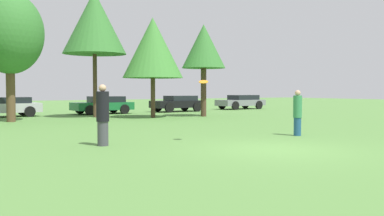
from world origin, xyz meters
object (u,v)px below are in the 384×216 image
Objects in this scene: person_thrower at (103,115)px; tree_2 at (94,23)px; frisbee at (203,82)px; parked_car_silver at (6,106)px; parked_car_grey at (241,101)px; tree_3 at (153,48)px; tree_1 at (10,34)px; person_catcher at (298,113)px; parked_car_green at (103,104)px; parked_car_black at (178,103)px; tree_4 at (204,47)px.

tree_2 reaches higher than person_thrower.
parked_car_silver is (-3.28, 17.00, -1.26)m from frisbee.
person_thrower is 16.17m from parked_car_silver.
parked_car_grey is (19.06, 0.74, 0.01)m from parked_car_silver.
frisbee is 12.51m from tree_3.
tree_1 is (-3.70, 12.48, 2.63)m from frisbee.
person_catcher is 5.37× the size of frisbee.
tree_2 reaches higher than tree_1.
person_thrower is 14.45m from tree_2.
frisbee is at bearing -95.29° from tree_2.
parked_car_green is (-0.94, 17.26, -0.19)m from person_catcher.
tree_3 reaches higher than parked_car_black.
parked_car_black is (12.67, 4.47, -3.88)m from tree_1.
tree_1 is (-0.67, 11.65, 3.64)m from person_thrower.
person_thrower reaches higher than parked_car_black.
parked_car_green is at bearing 0.54° from parked_car_grey.
frisbee is at bearing 5.20° from person_catcher.
tree_2 reaches higher than parked_car_grey.
tree_1 is at bearing -50.26° from person_catcher.
tree_3 is at bearing -37.39° from tree_2.
frisbee is 0.07× the size of parked_car_black.
parked_car_grey is (18.81, 16.91, -0.25)m from person_thrower.
frisbee is 0.07× the size of parked_car_silver.
parked_car_silver is 12.25m from parked_car_black.
parked_car_silver is 1.02× the size of parked_car_black.
person_catcher is at bearing 70.94° from parked_car_black.
parked_car_grey is at bearing -176.10° from parked_car_black.
tree_1 is 8.97m from parked_car_green.
person_catcher is at bearing -106.77° from tree_4.
parked_car_grey is at bearing 38.76° from tree_4.
tree_1 reaches higher than person_thrower.
tree_3 reaches higher than frisbee.
tree_1 is at bearing 106.53° from frisbee.
frisbee is 14.33m from tree_2.
parked_car_grey is (14.51, 3.98, -5.05)m from tree_2.
tree_4 is (10.33, 10.10, 3.42)m from person_thrower.
parked_car_green is (6.02, 16.18, -0.26)m from person_thrower.
parked_car_grey is at bearing 50.74° from person_thrower.
tree_3 is at bearing 44.97° from parked_car_black.
parked_car_grey is at bearing -179.46° from parked_car_green.
tree_2 is at bearing 142.61° from tree_3.
person_catcher is at bearing -0.00° from person_thrower.
parked_car_black is at bearing 3.90° from parked_car_grey.
parked_car_green reaches higher than parked_car_silver.
frisbee reaches higher than person_catcher.
tree_2 is 6.80m from tree_4.
parked_car_silver is at bearing -0.50° from parked_car_grey.
tree_4 is 11.48m from parked_car_grey.
tree_1 is (-7.63, 12.73, 3.71)m from person_catcher.
parked_car_silver is (-10.58, 6.07, -3.67)m from tree_4.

